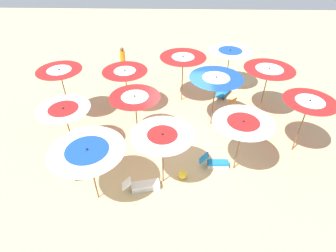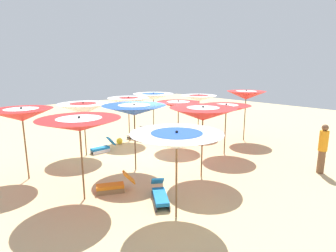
{
  "view_description": "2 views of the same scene",
  "coord_description": "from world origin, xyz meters",
  "px_view_note": "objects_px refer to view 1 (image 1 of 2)",
  "views": [
    {
      "loc": [
        0.21,
        9.44,
        7.73
      ],
      "look_at": [
        0.43,
        1.43,
        1.47
      ],
      "focal_mm": 29.4,
      "sensor_mm": 36.0,
      "label": 1
    },
    {
      "loc": [
        -6.87,
        -8.59,
        3.66
      ],
      "look_at": [
        1.24,
        0.6,
        1.03
      ],
      "focal_mm": 29.3,
      "sensor_mm": 36.0,
      "label": 2
    }
  ],
  "objects_px": {
    "lounger_3": "(224,93)",
    "beach_ball": "(183,175)",
    "lounger_4": "(241,107)",
    "beach_umbrella_10": "(162,140)",
    "lounger_2": "(143,185)",
    "beach_umbrella_0": "(230,54)",
    "beach_umbrella_1": "(183,61)",
    "beach_umbrella_5": "(216,81)",
    "beach_umbrella_4": "(269,72)",
    "beach_umbrella_7": "(64,112)",
    "beach_umbrella_11": "(88,154)",
    "beach_umbrella_8": "(308,105)",
    "beach_umbrella_6": "(135,100)",
    "beach_umbrella_9": "(242,127)",
    "beachgoer_0": "(123,61)",
    "lounger_0": "(215,162)",
    "beach_umbrella_3": "(60,74)",
    "lounger_1": "(76,165)",
    "beach_umbrella_2": "(125,74)"
  },
  "relations": [
    {
      "from": "lounger_3",
      "to": "beach_ball",
      "type": "bearing_deg",
      "value": -169.08
    },
    {
      "from": "lounger_4",
      "to": "beach_umbrella_10",
      "type": "bearing_deg",
      "value": -101.86
    },
    {
      "from": "lounger_3",
      "to": "lounger_2",
      "type": "bearing_deg",
      "value": -177.79
    },
    {
      "from": "beach_umbrella_0",
      "to": "beach_umbrella_1",
      "type": "height_order",
      "value": "beach_umbrella_1"
    },
    {
      "from": "beach_umbrella_0",
      "to": "beach_umbrella_5",
      "type": "height_order",
      "value": "beach_umbrella_5"
    },
    {
      "from": "beach_umbrella_4",
      "to": "beach_ball",
      "type": "relative_size",
      "value": 7.82
    },
    {
      "from": "beach_umbrella_0",
      "to": "lounger_4",
      "type": "xyz_separation_m",
      "value": [
        -0.45,
        2.27,
        -1.77
      ]
    },
    {
      "from": "beach_umbrella_5",
      "to": "beach_umbrella_7",
      "type": "xyz_separation_m",
      "value": [
        5.67,
        2.12,
        -0.18
      ]
    },
    {
      "from": "beach_umbrella_11",
      "to": "beach_umbrella_8",
      "type": "bearing_deg",
      "value": -160.62
    },
    {
      "from": "beach_umbrella_5",
      "to": "beach_umbrella_6",
      "type": "bearing_deg",
      "value": 19.7
    },
    {
      "from": "beach_umbrella_4",
      "to": "beach_umbrella_9",
      "type": "height_order",
      "value": "beach_umbrella_4"
    },
    {
      "from": "beach_umbrella_6",
      "to": "beachgoer_0",
      "type": "bearing_deg",
      "value": -75.54
    },
    {
      "from": "lounger_0",
      "to": "beachgoer_0",
      "type": "xyz_separation_m",
      "value": [
        4.61,
        -7.29,
        0.71
      ]
    },
    {
      "from": "beach_umbrella_0",
      "to": "beach_umbrella_9",
      "type": "xyz_separation_m",
      "value": [
        0.49,
        6.13,
        0.03
      ]
    },
    {
      "from": "beach_umbrella_1",
      "to": "beach_umbrella_10",
      "type": "xyz_separation_m",
      "value": [
        0.73,
        5.51,
        -0.18
      ]
    },
    {
      "from": "lounger_0",
      "to": "beach_umbrella_4",
      "type": "bearing_deg",
      "value": 54.97
    },
    {
      "from": "beach_ball",
      "to": "beach_umbrella_3",
      "type": "bearing_deg",
      "value": -34.31
    },
    {
      "from": "lounger_0",
      "to": "lounger_1",
      "type": "xyz_separation_m",
      "value": [
        5.28,
        0.31,
        -0.01
      ]
    },
    {
      "from": "lounger_0",
      "to": "beach_umbrella_6",
      "type": "bearing_deg",
      "value": 153.36
    },
    {
      "from": "beach_umbrella_1",
      "to": "lounger_1",
      "type": "xyz_separation_m",
      "value": [
        4.04,
        5.02,
        -1.97
      ]
    },
    {
      "from": "lounger_2",
      "to": "lounger_4",
      "type": "xyz_separation_m",
      "value": [
        -4.3,
        -4.94,
        0.02
      ]
    },
    {
      "from": "beachgoer_0",
      "to": "beach_umbrella_11",
      "type": "bearing_deg",
      "value": -9.15
    },
    {
      "from": "beach_umbrella_6",
      "to": "beach_umbrella_8",
      "type": "distance_m",
      "value": 6.43
    },
    {
      "from": "beach_umbrella_0",
      "to": "beach_umbrella_8",
      "type": "height_order",
      "value": "beach_umbrella_8"
    },
    {
      "from": "beach_umbrella_1",
      "to": "beach_umbrella_6",
      "type": "height_order",
      "value": "beach_umbrella_1"
    },
    {
      "from": "beach_umbrella_11",
      "to": "lounger_0",
      "type": "distance_m",
      "value": 4.8
    },
    {
      "from": "beach_umbrella_2",
      "to": "beach_umbrella_7",
      "type": "bearing_deg",
      "value": 60.93
    },
    {
      "from": "lounger_1",
      "to": "beach_ball",
      "type": "bearing_deg",
      "value": -105.97
    },
    {
      "from": "beach_umbrella_9",
      "to": "beachgoer_0",
      "type": "relative_size",
      "value": 1.3
    },
    {
      "from": "beach_umbrella_2",
      "to": "beach_umbrella_4",
      "type": "distance_m",
      "value": 6.36
    },
    {
      "from": "beach_umbrella_0",
      "to": "beachgoer_0",
      "type": "height_order",
      "value": "beach_umbrella_0"
    },
    {
      "from": "beach_umbrella_2",
      "to": "lounger_2",
      "type": "relative_size",
      "value": 1.62
    },
    {
      "from": "beach_umbrella_11",
      "to": "beach_umbrella_5",
      "type": "bearing_deg",
      "value": -134.75
    },
    {
      "from": "beach_umbrella_5",
      "to": "beach_umbrella_9",
      "type": "bearing_deg",
      "value": 102.5
    },
    {
      "from": "beach_umbrella_1",
      "to": "beach_umbrella_5",
      "type": "relative_size",
      "value": 1.0
    },
    {
      "from": "beach_umbrella_8",
      "to": "beachgoer_0",
      "type": "relative_size",
      "value": 1.39
    },
    {
      "from": "beach_umbrella_3",
      "to": "beach_umbrella_5",
      "type": "height_order",
      "value": "beach_umbrella_3"
    },
    {
      "from": "beach_umbrella_1",
      "to": "beachgoer_0",
      "type": "distance_m",
      "value": 4.43
    },
    {
      "from": "beach_umbrella_5",
      "to": "beach_umbrella_7",
      "type": "height_order",
      "value": "beach_umbrella_5"
    },
    {
      "from": "lounger_2",
      "to": "beach_umbrella_10",
      "type": "bearing_deg",
      "value": 15.28
    },
    {
      "from": "beach_umbrella_1",
      "to": "lounger_4",
      "type": "xyz_separation_m",
      "value": [
        -2.88,
        0.93,
        -1.96
      ]
    },
    {
      "from": "beach_umbrella_6",
      "to": "lounger_1",
      "type": "xyz_separation_m",
      "value": [
        2.15,
        1.85,
        -1.77
      ]
    },
    {
      "from": "beach_umbrella_2",
      "to": "beach_ball",
      "type": "xyz_separation_m",
      "value": [
        -2.59,
        4.31,
        -1.8
      ]
    },
    {
      "from": "beach_umbrella_2",
      "to": "beach_umbrella_10",
      "type": "bearing_deg",
      "value": 112.73
    },
    {
      "from": "beach_umbrella_7",
      "to": "beach_umbrella_10",
      "type": "height_order",
      "value": "beach_umbrella_10"
    },
    {
      "from": "beach_umbrella_1",
      "to": "beach_umbrella_4",
      "type": "bearing_deg",
      "value": 164.24
    },
    {
      "from": "beach_umbrella_1",
      "to": "beach_umbrella_7",
      "type": "bearing_deg",
      "value": 43.57
    },
    {
      "from": "beach_umbrella_7",
      "to": "beach_ball",
      "type": "distance_m",
      "value": 4.86
    },
    {
      "from": "beach_umbrella_7",
      "to": "lounger_4",
      "type": "height_order",
      "value": "beach_umbrella_7"
    },
    {
      "from": "beach_umbrella_3",
      "to": "beach_ball",
      "type": "relative_size",
      "value": 8.38
    }
  ]
}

